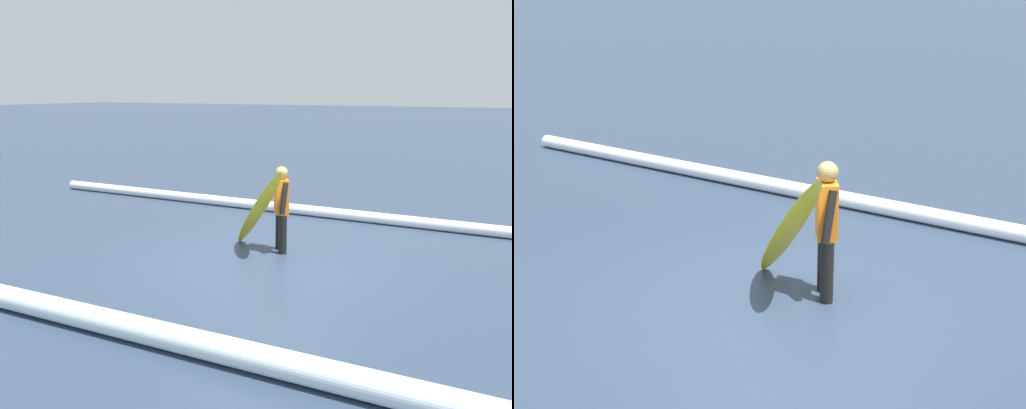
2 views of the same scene
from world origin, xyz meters
TOP-DOWN VIEW (x-y plane):
  - ground_plane at (0.00, 0.00)m, footprint 172.89×172.89m
  - surfer at (-0.02, -0.60)m, footprint 0.37×0.51m
  - surfboard at (0.29, -0.36)m, footprint 1.49×1.20m
  - wave_crest_foreground at (-2.89, -3.40)m, footprint 21.54×0.30m
  - wave_crest_midground at (1.06, 3.38)m, footprint 17.18×0.65m

SIDE VIEW (x-z plane):
  - ground_plane at x=0.00m, z-range 0.00..0.00m
  - wave_crest_foreground at x=-2.89m, z-range 0.00..0.23m
  - wave_crest_midground at x=1.06m, z-range 0.00..0.29m
  - surfboard at x=0.29m, z-range -0.02..1.51m
  - surfer at x=-0.02m, z-range 0.08..1.55m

